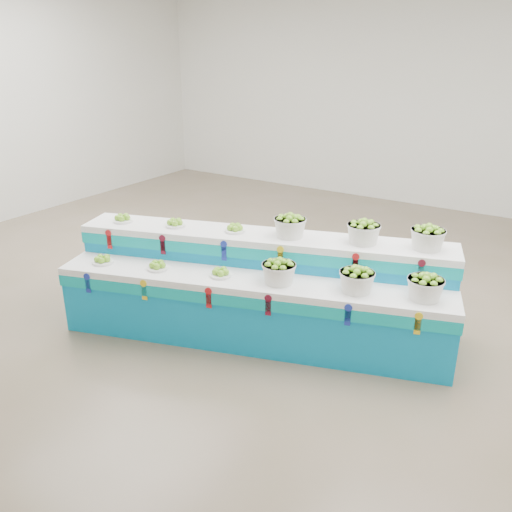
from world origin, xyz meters
name	(u,v)px	position (x,y,z in m)	size (l,w,h in m)	color
ground	(239,290)	(0.00, 0.00, 0.00)	(10.00, 10.00, 0.00)	brown
back_wall	(391,93)	(0.00, 5.00, 2.00)	(10.00, 10.00, 0.00)	silver
display_stand	(256,288)	(0.73, -0.76, 0.51)	(3.94, 1.02, 1.02)	#088AC3
plate_lower_left	(103,259)	(-0.71, -1.47, 0.77)	(0.22, 0.22, 0.09)	white
plate_lower_mid	(158,265)	(-0.12, -1.28, 0.77)	(0.22, 0.22, 0.09)	white
plate_lower_right	(221,272)	(0.53, -1.08, 0.77)	(0.22, 0.22, 0.09)	white
basket_lower_left	(279,271)	(1.08, -0.90, 0.84)	(0.33, 0.33, 0.23)	silver
basket_lower_mid	(357,280)	(1.78, -0.68, 0.84)	(0.33, 0.33, 0.23)	silver
basket_lower_right	(425,287)	(2.36, -0.50, 0.84)	(0.33, 0.33, 0.23)	silver
plate_upper_left	(123,218)	(-0.86, -1.00, 1.07)	(0.22, 0.22, 0.09)	white
plate_upper_mid	(175,222)	(-0.26, -0.81, 1.07)	(0.22, 0.22, 0.09)	white
plate_upper_right	(235,228)	(0.38, -0.61, 1.07)	(0.22, 0.22, 0.09)	white
basket_upper_left	(290,226)	(0.94, -0.44, 1.14)	(0.33, 0.33, 0.23)	silver
basket_upper_mid	(364,232)	(1.64, -0.22, 1.14)	(0.33, 0.33, 0.23)	silver
basket_upper_right	(428,237)	(2.21, -0.03, 1.14)	(0.33, 0.33, 0.23)	silver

